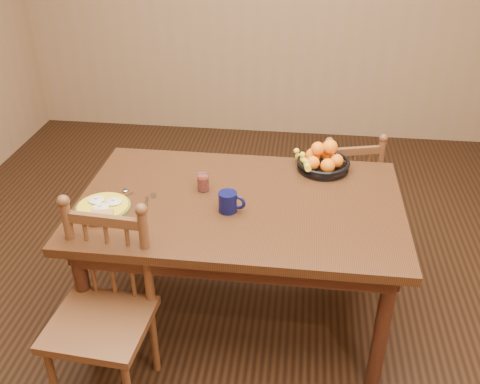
# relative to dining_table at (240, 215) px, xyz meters

# --- Properties ---
(room) EXTENTS (4.52, 5.02, 2.72)m
(room) POSITION_rel_dining_table_xyz_m (0.00, 0.00, 0.68)
(room) COLOR black
(room) RESTS_ON ground
(dining_table) EXTENTS (1.60, 1.00, 0.75)m
(dining_table) POSITION_rel_dining_table_xyz_m (0.00, 0.00, 0.00)
(dining_table) COLOR black
(dining_table) RESTS_ON ground
(chair_far) EXTENTS (0.47, 0.46, 0.85)m
(chair_far) POSITION_rel_dining_table_xyz_m (0.56, 0.69, -0.25)
(chair_far) COLOR #452314
(chair_far) RESTS_ON ground
(chair_near) EXTENTS (0.46, 0.44, 0.94)m
(chair_near) POSITION_rel_dining_table_xyz_m (-0.55, -0.56, -0.21)
(chair_near) COLOR #452314
(chair_near) RESTS_ON ground
(breakfast_plate) EXTENTS (0.26, 0.30, 0.04)m
(breakfast_plate) POSITION_rel_dining_table_xyz_m (-0.65, -0.16, 0.10)
(breakfast_plate) COLOR #59601E
(breakfast_plate) RESTS_ON dining_table
(fork) EXTENTS (0.05, 0.18, 0.00)m
(fork) POSITION_rel_dining_table_xyz_m (-0.45, -0.06, 0.09)
(fork) COLOR silver
(fork) RESTS_ON dining_table
(spoon) EXTENTS (0.07, 0.15, 0.01)m
(spoon) POSITION_rel_dining_table_xyz_m (-0.59, 0.00, 0.09)
(spoon) COLOR silver
(spoon) RESTS_ON dining_table
(coffee_mug) EXTENTS (0.13, 0.09, 0.10)m
(coffee_mug) POSITION_rel_dining_table_xyz_m (-0.04, -0.10, 0.14)
(coffee_mug) COLOR black
(coffee_mug) RESTS_ON dining_table
(juice_glass) EXTENTS (0.06, 0.06, 0.09)m
(juice_glass) POSITION_rel_dining_table_xyz_m (-0.20, 0.08, 0.13)
(juice_glass) COLOR silver
(juice_glass) RESTS_ON dining_table
(fruit_bowl) EXTENTS (0.32, 0.29, 0.17)m
(fruit_bowl) POSITION_rel_dining_table_xyz_m (0.40, 0.38, 0.14)
(fruit_bowl) COLOR black
(fruit_bowl) RESTS_ON dining_table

